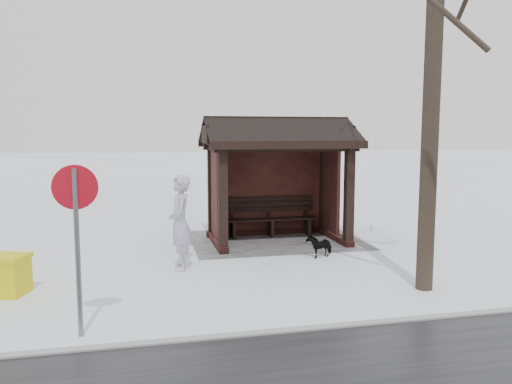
{
  "coord_description": "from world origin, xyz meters",
  "views": [
    {
      "loc": [
        3.21,
        11.75,
        2.69
      ],
      "look_at": [
        0.72,
        0.8,
        1.36
      ],
      "focal_mm": 35.0,
      "sensor_mm": 36.0,
      "label": 1
    }
  ],
  "objects_px": {
    "bus_shelter": "(276,155)",
    "dog": "(320,246)",
    "pedestrian": "(180,223)",
    "road_sign": "(76,213)",
    "grit_bin": "(0,275)"
  },
  "relations": [
    {
      "from": "bus_shelter",
      "to": "dog",
      "type": "distance_m",
      "value": 2.69
    },
    {
      "from": "pedestrian",
      "to": "road_sign",
      "type": "distance_m",
      "value": 3.46
    },
    {
      "from": "bus_shelter",
      "to": "dog",
      "type": "xyz_separation_m",
      "value": [
        -0.51,
        1.82,
        -1.92
      ]
    },
    {
      "from": "dog",
      "to": "grit_bin",
      "type": "height_order",
      "value": "grit_bin"
    },
    {
      "from": "grit_bin",
      "to": "road_sign",
      "type": "relative_size",
      "value": 0.44
    },
    {
      "from": "bus_shelter",
      "to": "dog",
      "type": "height_order",
      "value": "bus_shelter"
    },
    {
      "from": "grit_bin",
      "to": "road_sign",
      "type": "distance_m",
      "value": 2.9
    },
    {
      "from": "bus_shelter",
      "to": "road_sign",
      "type": "relative_size",
      "value": 1.57
    },
    {
      "from": "bus_shelter",
      "to": "grit_bin",
      "type": "relative_size",
      "value": 3.56
    },
    {
      "from": "bus_shelter",
      "to": "grit_bin",
      "type": "bearing_deg",
      "value": 28.74
    },
    {
      "from": "pedestrian",
      "to": "grit_bin",
      "type": "height_order",
      "value": "pedestrian"
    },
    {
      "from": "pedestrian",
      "to": "dog",
      "type": "distance_m",
      "value": 3.13
    },
    {
      "from": "dog",
      "to": "grit_bin",
      "type": "xyz_separation_m",
      "value": [
        6.09,
        1.25,
        0.09
      ]
    },
    {
      "from": "bus_shelter",
      "to": "dog",
      "type": "relative_size",
      "value": 6.1
    },
    {
      "from": "pedestrian",
      "to": "road_sign",
      "type": "xyz_separation_m",
      "value": [
        1.55,
        3.01,
        0.72
      ]
    }
  ]
}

